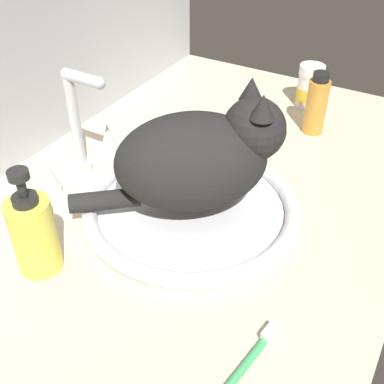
{
  "coord_description": "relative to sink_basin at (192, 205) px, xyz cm",
  "views": [
    {
      "loc": [
        -54.89,
        -32.82,
        55.48
      ],
      "look_at": [
        0.2,
        -0.85,
        7.0
      ],
      "focal_mm": 44.9,
      "sensor_mm": 36.0,
      "label": 1
    }
  ],
  "objects": [
    {
      "name": "countertop",
      "position": [
        -0.2,
        0.85,
        -2.64
      ],
      "size": [
        122.75,
        70.83,
        3.0
      ],
      "primitive_type": "cube",
      "color": "beige",
      "rests_on": "ground"
    },
    {
      "name": "backsplash_wall",
      "position": [
        -0.2,
        37.47,
        17.6
      ],
      "size": [
        122.75,
        2.4,
        43.48
      ],
      "primitive_type": "cube",
      "color": "#B2B7BC",
      "rests_on": "ground"
    },
    {
      "name": "sink_basin",
      "position": [
        0.0,
        0.0,
        0.0
      ],
      "size": [
        36.93,
        36.93,
        2.59
      ],
      "color": "white",
      "rests_on": "countertop"
    },
    {
      "name": "faucet",
      "position": [
        0.0,
        23.45,
        6.79
      ],
      "size": [
        19.39,
        9.99,
        20.77
      ],
      "color": "silver",
      "rests_on": "countertop"
    },
    {
      "name": "cat",
      "position": [
        1.14,
        -1.36,
        9.77
      ],
      "size": [
        28.91,
        31.34,
        19.76
      ],
      "color": "black",
      "rests_on": "sink_basin"
    },
    {
      "name": "pill_bottle",
      "position": [
        47.37,
        -3.9,
        3.5
      ],
      "size": [
        5.8,
        5.8,
        10.0
      ],
      "color": "white",
      "rests_on": "countertop"
    },
    {
      "name": "amber_bottle",
      "position": [
        36.43,
        -8.92,
        5.22
      ],
      "size": [
        4.44,
        4.44,
        13.44
      ],
      "color": "gold",
      "rests_on": "countertop"
    },
    {
      "name": "soap_pump_bottle",
      "position": [
        -22.52,
        12.98,
        5.31
      ],
      "size": [
        6.38,
        6.38,
        17.27
      ],
      "color": "#E5DB4C",
      "rests_on": "countertop"
    },
    {
      "name": "toothbrush",
      "position": [
        -24.55,
        -20.48,
        -0.52
      ],
      "size": [
        18.18,
        3.63,
        1.7
      ],
      "color": "#3FB266",
      "rests_on": "countertop"
    }
  ]
}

